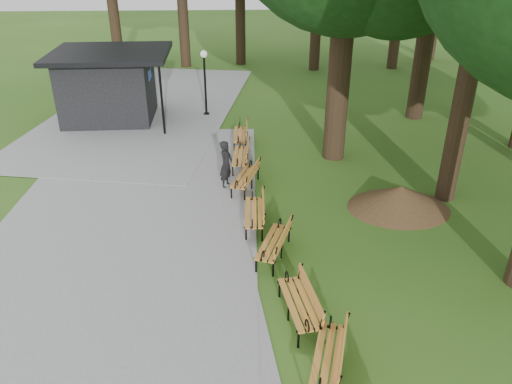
{
  "coord_description": "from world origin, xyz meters",
  "views": [
    {
      "loc": [
        -0.64,
        -9.59,
        7.53
      ],
      "look_at": [
        -0.06,
        2.86,
        1.1
      ],
      "focal_mm": 35.03,
      "sensor_mm": 36.0,
      "label": 1
    }
  ],
  "objects_px": {
    "lamp_post": "(204,69)",
    "bench_1": "(328,356)",
    "bench_3": "(273,243)",
    "bench_6": "(240,156)",
    "dirt_mound": "(400,197)",
    "bench_7": "(240,135)",
    "bench_5": "(245,177)",
    "bench_2": "(298,303)",
    "kiosk": "(108,86)",
    "person": "(226,164)",
    "bench_4": "(254,212)"
  },
  "relations": [
    {
      "from": "bench_1",
      "to": "bench_3",
      "type": "bearing_deg",
      "value": -152.88
    },
    {
      "from": "dirt_mound",
      "to": "bench_1",
      "type": "distance_m",
      "value": 7.22
    },
    {
      "from": "dirt_mound",
      "to": "bench_7",
      "type": "xyz_separation_m",
      "value": [
        -4.79,
        5.45,
        0.07
      ]
    },
    {
      "from": "dirt_mound",
      "to": "bench_2",
      "type": "height_order",
      "value": "bench_2"
    },
    {
      "from": "person",
      "to": "bench_2",
      "type": "bearing_deg",
      "value": -143.69
    },
    {
      "from": "bench_1",
      "to": "bench_2",
      "type": "relative_size",
      "value": 1.0
    },
    {
      "from": "dirt_mound",
      "to": "bench_2",
      "type": "distance_m",
      "value": 6.12
    },
    {
      "from": "bench_1",
      "to": "bench_6",
      "type": "xyz_separation_m",
      "value": [
        -1.47,
        9.69,
        0.0
      ]
    },
    {
      "from": "lamp_post",
      "to": "bench_1",
      "type": "xyz_separation_m",
      "value": [
        2.95,
        -15.7,
        -1.72
      ]
    },
    {
      "from": "dirt_mound",
      "to": "bench_5",
      "type": "height_order",
      "value": "bench_5"
    },
    {
      "from": "dirt_mound",
      "to": "bench_7",
      "type": "height_order",
      "value": "bench_7"
    },
    {
      "from": "kiosk",
      "to": "bench_5",
      "type": "height_order",
      "value": "kiosk"
    },
    {
      "from": "bench_4",
      "to": "bench_7",
      "type": "height_order",
      "value": "same"
    },
    {
      "from": "person",
      "to": "bench_1",
      "type": "height_order",
      "value": "person"
    },
    {
      "from": "bench_2",
      "to": "bench_5",
      "type": "xyz_separation_m",
      "value": [
        -0.97,
        6.39,
        0.0
      ]
    },
    {
      "from": "kiosk",
      "to": "bench_1",
      "type": "distance_m",
      "value": 16.95
    },
    {
      "from": "bench_5",
      "to": "bench_6",
      "type": "relative_size",
      "value": 1.0
    },
    {
      "from": "person",
      "to": "lamp_post",
      "type": "relative_size",
      "value": 0.55
    },
    {
      "from": "lamp_post",
      "to": "bench_6",
      "type": "relative_size",
      "value": 1.57
    },
    {
      "from": "bench_5",
      "to": "lamp_post",
      "type": "bearing_deg",
      "value": -150.28
    },
    {
      "from": "bench_7",
      "to": "kiosk",
      "type": "bearing_deg",
      "value": -118.52
    },
    {
      "from": "bench_3",
      "to": "bench_6",
      "type": "relative_size",
      "value": 1.0
    },
    {
      "from": "bench_2",
      "to": "bench_6",
      "type": "xyz_separation_m",
      "value": [
        -1.1,
        8.15,
        0.0
      ]
    },
    {
      "from": "bench_3",
      "to": "bench_6",
      "type": "distance_m",
      "value": 5.78
    },
    {
      "from": "kiosk",
      "to": "bench_5",
      "type": "distance_m",
      "value": 9.49
    },
    {
      "from": "bench_3",
      "to": "bench_7",
      "type": "height_order",
      "value": "same"
    },
    {
      "from": "bench_4",
      "to": "bench_6",
      "type": "height_order",
      "value": "same"
    },
    {
      "from": "person",
      "to": "kiosk",
      "type": "height_order",
      "value": "kiosk"
    },
    {
      "from": "lamp_post",
      "to": "bench_1",
      "type": "bearing_deg",
      "value": -79.37
    },
    {
      "from": "person",
      "to": "lamp_post",
      "type": "distance_m",
      "value": 7.75
    },
    {
      "from": "lamp_post",
      "to": "bench_3",
      "type": "height_order",
      "value": "lamp_post"
    },
    {
      "from": "bench_3",
      "to": "bench_6",
      "type": "height_order",
      "value": "same"
    },
    {
      "from": "bench_5",
      "to": "bench_6",
      "type": "height_order",
      "value": "same"
    },
    {
      "from": "bench_4",
      "to": "bench_1",
      "type": "bearing_deg",
      "value": 14.1
    },
    {
      "from": "kiosk",
      "to": "bench_7",
      "type": "relative_size",
      "value": 2.62
    },
    {
      "from": "kiosk",
      "to": "bench_1",
      "type": "height_order",
      "value": "kiosk"
    },
    {
      "from": "bench_5",
      "to": "bench_6",
      "type": "bearing_deg",
      "value": -157.79
    },
    {
      "from": "bench_5",
      "to": "bench_7",
      "type": "height_order",
      "value": "same"
    },
    {
      "from": "lamp_post",
      "to": "bench_7",
      "type": "relative_size",
      "value": 1.57
    },
    {
      "from": "bench_6",
      "to": "bench_7",
      "type": "height_order",
      "value": "same"
    },
    {
      "from": "bench_4",
      "to": "bench_2",
      "type": "bearing_deg",
      "value": 13.48
    },
    {
      "from": "bench_4",
      "to": "bench_7",
      "type": "relative_size",
      "value": 1.0
    },
    {
      "from": "person",
      "to": "dirt_mound",
      "type": "height_order",
      "value": "person"
    },
    {
      "from": "bench_7",
      "to": "person",
      "type": "bearing_deg",
      "value": -6.01
    },
    {
      "from": "dirt_mound",
      "to": "person",
      "type": "bearing_deg",
      "value": 161.91
    },
    {
      "from": "bench_6",
      "to": "bench_1",
      "type": "bearing_deg",
      "value": 12.93
    },
    {
      "from": "lamp_post",
      "to": "dirt_mound",
      "type": "bearing_deg",
      "value": -55.89
    },
    {
      "from": "person",
      "to": "bench_3",
      "type": "height_order",
      "value": "person"
    },
    {
      "from": "bench_5",
      "to": "dirt_mound",
      "type": "bearing_deg",
      "value": 89.94
    },
    {
      "from": "dirt_mound",
      "to": "bench_6",
      "type": "distance_m",
      "value": 5.84
    }
  ]
}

